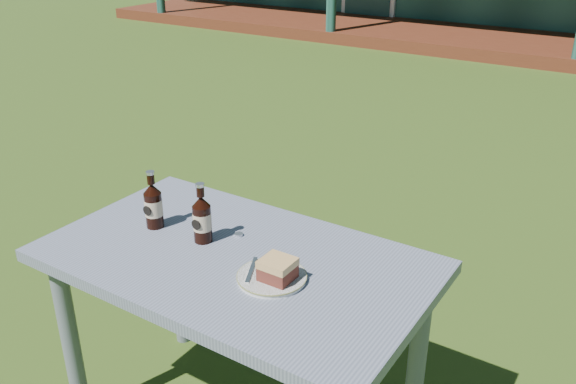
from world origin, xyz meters
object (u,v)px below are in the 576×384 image
Objects in this scene: cafe_table at (236,283)px; plate at (272,277)px; cola_bottle_far at (153,205)px; cake_slice at (278,269)px; cola_bottle_near at (202,218)px.

cafe_table is 0.21m from plate.
plate is 0.52m from cola_bottle_far.
plate is at bearing 169.27° from cake_slice.
cake_slice is at bearing -12.15° from cola_bottle_near.
cola_bottle_near is 0.20m from cola_bottle_far.
plate is 0.04m from cake_slice.
cola_bottle_near and cola_bottle_far have the same top height.
cola_bottle_near is (-0.31, 0.07, 0.07)m from plate.
cola_bottle_near is at bearing 172.79° from cafe_table.
cola_bottle_far reaches higher than cafe_table.
cake_slice is 0.46× the size of cola_bottle_far.
cola_bottle_far is (-0.51, 0.06, 0.07)m from plate.
plate is 1.01× the size of cola_bottle_near.
cafe_table is at bearing -7.21° from cola_bottle_near.
cola_bottle_near is at bearing 3.45° from cola_bottle_far.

